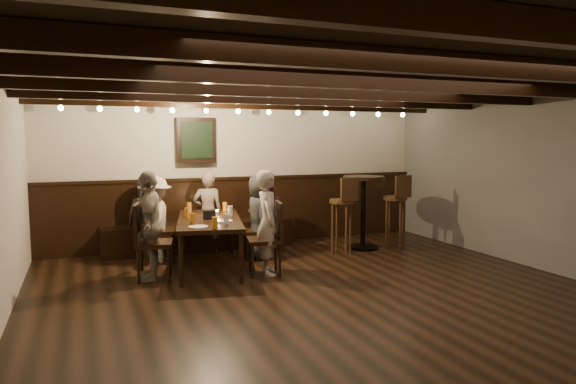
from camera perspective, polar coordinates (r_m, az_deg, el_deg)
name	(u,v)px	position (r m, az deg, el deg)	size (l,w,h in m)	color
room	(250,188)	(7.39, -4.27, 0.47)	(7.00, 7.00, 7.00)	black
dining_table	(209,223)	(7.10, -8.74, -3.37)	(1.20, 1.98, 0.69)	black
chair_left_near	(158,242)	(7.62, -14.22, -5.44)	(0.52, 0.52, 0.96)	black
chair_left_far	(153,256)	(6.75, -14.78, -6.93)	(0.53, 0.53, 0.97)	black
chair_right_near	(258,241)	(7.66, -3.37, -5.46)	(0.47, 0.47, 0.86)	black
chair_right_far	(266,252)	(6.78, -2.47, -6.71)	(0.52, 0.52, 0.95)	black
person_bench_left	(148,216)	(8.03, -15.33, -2.58)	(0.60, 0.39, 1.23)	#2A2A2C
person_bench_centre	(208,212)	(8.14, -8.91, -2.23)	(0.46, 0.30, 1.25)	gray
person_bench_right	(266,214)	(8.06, -2.47, -2.49)	(0.58, 0.45, 1.19)	#531C2D
person_left_near	(155,220)	(7.57, -14.51, -2.98)	(0.81, 0.47, 1.25)	#A99B8F
person_left_far	(150,226)	(6.67, -15.13, -3.63)	(0.81, 0.34, 1.38)	gray
person_right_near	(260,216)	(7.59, -3.15, -2.73)	(0.62, 0.40, 1.26)	#27272A
person_right_far	(268,223)	(6.70, -2.23, -3.42)	(0.50, 0.33, 1.37)	#9E9386
pint_a	(189,207)	(7.77, -10.94, -1.65)	(0.07, 0.07, 0.14)	#BF7219
pint_b	(225,207)	(7.73, -7.01, -1.63)	(0.07, 0.07, 0.14)	#BF7219
pint_c	(187,213)	(7.18, -11.17, -2.29)	(0.07, 0.07, 0.14)	#BF7219
pint_d	(230,211)	(7.29, -6.43, -2.08)	(0.07, 0.07, 0.14)	silver
pint_e	(192,219)	(6.63, -10.57, -2.95)	(0.07, 0.07, 0.14)	#BF7219
pint_f	(226,219)	(6.54, -6.90, -3.02)	(0.07, 0.07, 0.14)	silver
pint_g	(215,223)	(6.29, -8.14, -3.40)	(0.07, 0.07, 0.14)	#BF7219
plate_near	(198,227)	(6.40, -9.96, -3.84)	(0.24, 0.24, 0.01)	white
plate_far	(224,221)	(6.80, -7.17, -3.21)	(0.24, 0.24, 0.01)	white
condiment_caddy	(209,215)	(7.03, -8.75, -2.50)	(0.15, 0.10, 0.12)	black
candle	(217,213)	(7.39, -7.87, -2.35)	(0.05, 0.05, 0.05)	beige
high_top_table	(363,201)	(8.32, 8.37, -1.02)	(0.66, 0.66, 1.18)	black
bar_stool_left	(342,225)	(7.95, 5.98, -3.72)	(0.39, 0.41, 1.20)	#361C11
bar_stool_right	(395,221)	(8.50, 11.80, -3.18)	(0.39, 0.41, 1.20)	#361C11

